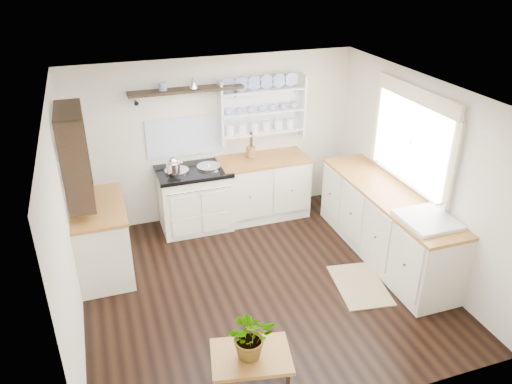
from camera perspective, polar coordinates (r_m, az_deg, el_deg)
floor at (r=6.00m, az=0.50°, el=-10.51°), size 4.00×3.80×0.01m
wall_back at (r=7.05m, az=-4.59°, el=6.02°), size 4.00×0.02×2.30m
wall_right at (r=6.27m, az=18.08°, el=2.04°), size 0.02×3.80×2.30m
wall_left at (r=5.16m, az=-20.97°, el=-3.94°), size 0.02×3.80×2.30m
ceiling at (r=4.96m, az=0.61°, el=11.19°), size 4.00×3.80×0.01m
window at (r=6.20m, az=17.44°, el=6.02°), size 0.08×1.55×1.22m
aga_cooker at (r=6.96m, az=-7.01°, el=-0.72°), size 0.99×0.69×0.91m
back_cabinets at (r=7.22m, az=0.83°, el=0.66°), size 1.27×0.63×0.90m
right_cabinets at (r=6.49m, az=14.57°, el=-3.49°), size 0.62×2.43×0.90m
belfast_sink at (r=5.80m, az=18.86°, el=-4.04°), size 0.55×0.60×0.45m
left_cabinets at (r=6.27m, az=-17.22°, el=-5.00°), size 0.62×1.13×0.90m
plate_rack at (r=7.06m, az=0.55°, el=9.62°), size 1.20×0.22×0.90m
high_shelf at (r=6.62m, az=-7.96°, el=11.39°), size 1.50×0.29×0.16m
left_shelving at (r=5.80m, az=-20.02°, el=4.03°), size 0.28×0.80×1.05m
kettle at (r=6.56m, az=-9.46°, el=3.05°), size 0.18×0.18×0.22m
utensil_crock at (r=7.03m, az=-0.60°, el=4.60°), size 0.13×0.13×0.15m
center_table at (r=4.64m, az=-0.58°, el=-18.52°), size 0.78×0.63×0.38m
potted_plant at (r=4.45m, az=-0.59°, el=-16.05°), size 0.45×0.41×0.45m
floor_rug at (r=6.10m, az=11.78°, el=-10.38°), size 0.67×0.92×0.02m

